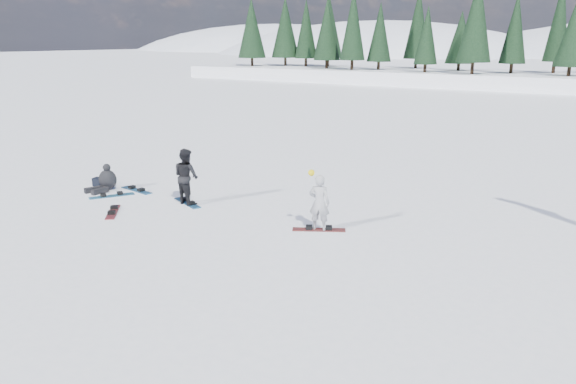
# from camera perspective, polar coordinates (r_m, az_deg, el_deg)

# --- Properties ---
(ground) EXTENTS (420.00, 420.00, 0.00)m
(ground) POSITION_cam_1_polar(r_m,az_deg,el_deg) (16.70, -5.01, -3.04)
(ground) COLOR white
(ground) RESTS_ON ground
(alpine_backdrop) EXTENTS (412.50, 227.00, 53.20)m
(alpine_backdrop) POSITION_cam_1_polar(r_m,az_deg,el_deg) (203.74, 26.58, 8.34)
(alpine_backdrop) COLOR white
(alpine_backdrop) RESTS_ON ground
(snowboarder_woman) EXTENTS (0.67, 0.53, 1.76)m
(snowboarder_woman) POSITION_cam_1_polar(r_m,az_deg,el_deg) (15.70, 3.19, -1.06)
(snowboarder_woman) COLOR #A7A6AC
(snowboarder_woman) RESTS_ON ground
(snowboarder_man) EXTENTS (1.01, 0.86, 1.83)m
(snowboarder_man) POSITION_cam_1_polar(r_m,az_deg,el_deg) (18.55, -10.31, 1.58)
(snowboarder_man) COLOR black
(snowboarder_man) RESTS_ON ground
(seated_rider) EXTENTS (0.78, 1.18, 0.95)m
(seated_rider) POSITION_cam_1_polar(r_m,az_deg,el_deg) (21.04, -17.97, 1.16)
(seated_rider) COLOR black
(seated_rider) RESTS_ON ground
(gear_bag) EXTENTS (0.51, 0.40, 0.30)m
(gear_bag) POSITION_cam_1_polar(r_m,az_deg,el_deg) (21.78, -18.59, 0.99)
(gear_bag) COLOR black
(gear_bag) RESTS_ON ground
(snowboard_woman) EXTENTS (1.45, 0.97, 0.03)m
(snowboard_woman) POSITION_cam_1_polar(r_m,az_deg,el_deg) (15.95, 3.16, -3.84)
(snowboard_woman) COLOR maroon
(snowboard_woman) RESTS_ON ground
(snowboard_man) EXTENTS (1.49, 0.85, 0.03)m
(snowboard_man) POSITION_cam_1_polar(r_m,az_deg,el_deg) (18.78, -10.18, -1.09)
(snowboard_man) COLOR #16517D
(snowboard_man) RESTS_ON ground
(snowboard_loose_a) EXTENTS (1.03, 1.42, 0.03)m
(snowboard_loose_a) POSITION_cam_1_polar(r_m,az_deg,el_deg) (20.22, -17.47, -0.38)
(snowboard_loose_a) COLOR #1B6B95
(snowboard_loose_a) RESTS_ON ground
(snowboard_loose_c) EXTENTS (1.52, 0.50, 0.03)m
(snowboard_loose_c) POSITION_cam_1_polar(r_m,az_deg,el_deg) (20.73, -15.13, 0.18)
(snowboard_loose_c) COLOR #1A5B90
(snowboard_loose_c) RESTS_ON ground
(snowboard_loose_b) EXTENTS (1.20, 1.31, 0.03)m
(snowboard_loose_b) POSITION_cam_1_polar(r_m,az_deg,el_deg) (18.35, -17.35, -1.95)
(snowboard_loose_b) COLOR maroon
(snowboard_loose_b) RESTS_ON ground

